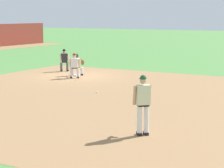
{
  "coord_description": "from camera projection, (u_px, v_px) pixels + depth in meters",
  "views": [
    {
      "loc": [
        -21.47,
        -14.9,
        3.63
      ],
      "look_at": [
        -6.87,
        -6.49,
        0.96
      ],
      "focal_mm": 70.0,
      "sensor_mm": 36.0,
      "label": 1
    }
  ],
  "objects": [
    {
      "name": "ground_plane",
      "position": [
        76.0,
        76.0,
        26.29
      ],
      "size": [
        160.0,
        160.0,
        0.0
      ],
      "primitive_type": "plane",
      "color": "#518942"
    },
    {
      "name": "infield_dirt_patch",
      "position": [
        98.0,
        96.0,
        19.81
      ],
      "size": [
        18.0,
        18.0,
        0.01
      ],
      "primitive_type": "cube",
      "color": "#9E754C",
      "rests_on": "ground"
    },
    {
      "name": "first_base_bag",
      "position": [
        76.0,
        75.0,
        26.29
      ],
      "size": [
        0.38,
        0.38,
        0.09
      ],
      "primitive_type": "cube",
      "color": "white",
      "rests_on": "ground"
    },
    {
      "name": "baseball",
      "position": [
        97.0,
        92.0,
        20.53
      ],
      "size": [
        0.07,
        0.07,
        0.07
      ],
      "primitive_type": "sphere",
      "color": "white",
      "rests_on": "ground"
    },
    {
      "name": "pitcher",
      "position": [
        143.0,
        101.0,
        13.2
      ],
      "size": [
        0.85,
        0.56,
        1.86
      ],
      "color": "black",
      "rests_on": "ground"
    },
    {
      "name": "first_baseman",
      "position": [
        77.0,
        64.0,
        26.36
      ],
      "size": [
        0.75,
        1.08,
        1.34
      ],
      "color": "black",
      "rests_on": "ground"
    },
    {
      "name": "baserunner",
      "position": [
        74.0,
        65.0,
        25.29
      ],
      "size": [
        0.63,
        0.68,
        1.46
      ],
      "color": "black",
      "rests_on": "ground"
    },
    {
      "name": "umpire",
      "position": [
        64.0,
        59.0,
        28.37
      ],
      "size": [
        0.67,
        0.67,
        1.46
      ],
      "color": "black",
      "rests_on": "ground"
    }
  ]
}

